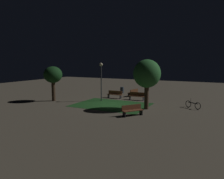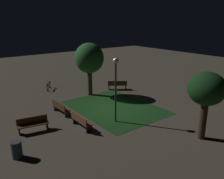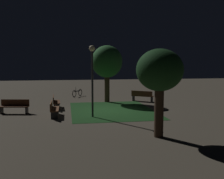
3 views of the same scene
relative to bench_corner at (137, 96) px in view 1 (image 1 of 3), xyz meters
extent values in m
plane|color=#4C4438|center=(1.41, 3.55, -0.48)|extent=(60.00, 60.00, 0.00)
cube|color=#194219|center=(1.34, 3.79, -0.48)|extent=(7.37, 5.48, 0.01)
cube|color=#512D19|center=(0.00, 0.07, -0.03)|extent=(1.82, 0.56, 0.06)
cube|color=#512D19|center=(0.01, -0.13, 0.20)|extent=(1.80, 0.14, 0.40)
cube|color=#2D2D33|center=(-0.80, 0.04, -0.27)|extent=(0.10, 0.39, 0.42)
cube|color=#2D2D33|center=(0.80, 0.11, -0.27)|extent=(0.10, 0.39, 0.42)
cube|color=brown|center=(2.83, 0.07, -0.03)|extent=(1.80, 0.48, 0.06)
cube|color=brown|center=(2.83, -0.14, 0.20)|extent=(1.80, 0.06, 0.40)
cube|color=black|center=(2.03, 0.08, -0.27)|extent=(0.08, 0.38, 0.42)
cube|color=black|center=(3.63, 0.07, -0.27)|extent=(0.08, 0.38, 0.42)
cube|color=brown|center=(-2.24, 6.96, -0.03)|extent=(1.45, 1.74, 0.06)
cube|color=brown|center=(-2.07, 6.84, 0.20)|extent=(1.11, 1.49, 0.40)
cube|color=black|center=(-2.72, 6.32, -0.27)|extent=(0.36, 0.29, 0.42)
cube|color=black|center=(-1.77, 7.61, -0.27)|extent=(0.36, 0.29, 0.42)
cube|color=#512D19|center=(1.51, -2.50, -0.03)|extent=(0.79, 1.86, 0.06)
cube|color=#512D19|center=(1.30, -2.47, 0.20)|extent=(0.38, 1.78, 0.40)
cube|color=black|center=(1.65, -1.71, -0.27)|extent=(0.39, 0.15, 0.42)
cube|color=black|center=(1.37, -3.29, -0.27)|extent=(0.39, 0.15, 0.42)
cylinder|color=#38281C|center=(8.09, 4.75, 0.71)|extent=(0.40, 0.40, 2.38)
ellipsoid|color=#143816|center=(8.09, 4.75, 2.45)|extent=(2.03, 2.03, 1.83)
cylinder|color=#423021|center=(-2.42, 4.02, 0.82)|extent=(0.41, 0.41, 2.59)
ellipsoid|color=#28662D|center=(-2.42, 4.02, 2.79)|extent=(2.48, 2.48, 2.58)
cylinder|color=#333338|center=(3.37, 2.30, 1.47)|extent=(0.12, 0.12, 3.90)
sphere|color=#F4E5B2|center=(3.37, 2.30, 3.56)|extent=(0.36, 0.36, 0.36)
cylinder|color=#2D3842|center=(3.73, -4.10, -0.05)|extent=(0.51, 0.51, 0.86)
torus|color=black|center=(-6.68, 2.06, -0.15)|extent=(0.59, 0.41, 0.66)
torus|color=black|center=(-5.78, 1.47, -0.15)|extent=(0.59, 0.41, 0.66)
cube|color=#232328|center=(-6.23, 1.76, 0.03)|extent=(0.92, 0.62, 0.08)
cylinder|color=#232328|center=(-6.01, 1.62, 0.25)|extent=(0.03, 0.03, 0.40)
camera|label=1|loc=(-8.42, 22.71, 3.87)|focal=34.26mm
camera|label=2|loc=(14.49, -6.55, 6.05)|focal=37.69mm
camera|label=3|loc=(19.21, 0.82, 2.83)|focal=43.50mm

